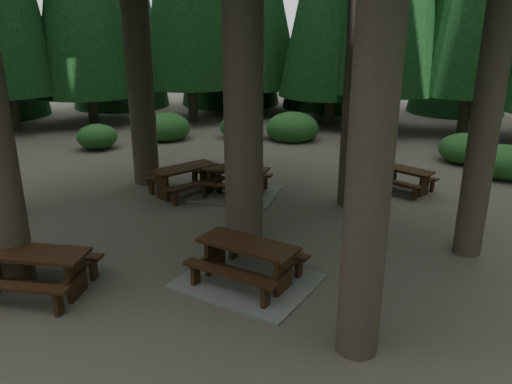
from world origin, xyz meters
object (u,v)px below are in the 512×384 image
at_px(picnic_table_a, 248,268).
at_px(picnic_table_b, 185,176).
at_px(picnic_table_e, 36,266).
at_px(picnic_table_d, 405,176).
at_px(picnic_table_c, 236,185).

bearing_deg(picnic_table_a, picnic_table_b, 141.32).
relative_size(picnic_table_b, picnic_table_e, 1.06).
xyz_separation_m(picnic_table_a, picnic_table_d, (2.05, 7.12, 0.17)).
distance_m(picnic_table_c, picnic_table_e, 6.76).
distance_m(picnic_table_c, picnic_table_d, 5.17).
xyz_separation_m(picnic_table_b, picnic_table_d, (6.01, 2.94, -0.09)).
bearing_deg(picnic_table_d, picnic_table_c, -130.58).
bearing_deg(picnic_table_a, picnic_table_d, 81.80).
xyz_separation_m(picnic_table_c, picnic_table_d, (4.58, 2.39, 0.18)).
bearing_deg(picnic_table_d, picnic_table_b, -132.07).
bearing_deg(picnic_table_b, picnic_table_e, -149.96).
distance_m(picnic_table_a, picnic_table_b, 5.76).
xyz_separation_m(picnic_table_b, picnic_table_c, (1.43, 0.55, -0.28)).
bearing_deg(picnic_table_b, picnic_table_c, -43.07).
height_order(picnic_table_b, picnic_table_d, picnic_table_b).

